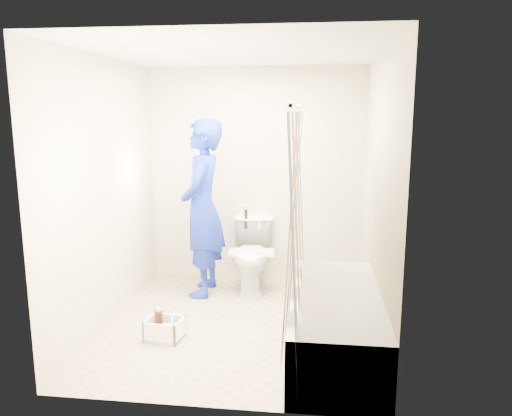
# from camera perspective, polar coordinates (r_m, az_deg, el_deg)

# --- Properties ---
(floor) EXTENTS (2.60, 2.60, 0.00)m
(floor) POSITION_cam_1_polar(r_m,az_deg,el_deg) (4.68, -1.97, -13.21)
(floor) COLOR tan
(floor) RESTS_ON ground
(ceiling) EXTENTS (2.40, 2.60, 0.02)m
(ceiling) POSITION_cam_1_polar(r_m,az_deg,el_deg) (4.29, -2.19, 17.44)
(ceiling) COLOR white
(ceiling) RESTS_ON wall_back
(wall_back) EXTENTS (2.40, 0.02, 2.40)m
(wall_back) POSITION_cam_1_polar(r_m,az_deg,el_deg) (5.60, 0.02, 3.64)
(wall_back) COLOR beige
(wall_back) RESTS_ON ground
(wall_front) EXTENTS (2.40, 0.02, 2.40)m
(wall_front) POSITION_cam_1_polar(r_m,az_deg,el_deg) (3.08, -5.90, -2.58)
(wall_front) COLOR beige
(wall_front) RESTS_ON ground
(wall_left) EXTENTS (0.02, 2.60, 2.40)m
(wall_left) POSITION_cam_1_polar(r_m,az_deg,el_deg) (4.67, -16.79, 1.68)
(wall_left) COLOR beige
(wall_left) RESTS_ON ground
(wall_right) EXTENTS (0.02, 2.60, 2.40)m
(wall_right) POSITION_cam_1_polar(r_m,az_deg,el_deg) (4.31, 13.90, 1.07)
(wall_right) COLOR beige
(wall_right) RESTS_ON ground
(bathtub) EXTENTS (0.70, 1.75, 0.50)m
(bathtub) POSITION_cam_1_polar(r_m,az_deg,el_deg) (4.14, 9.05, -12.67)
(bathtub) COLOR white
(bathtub) RESTS_ON ground
(curtain_rod) EXTENTS (0.02, 1.90, 0.02)m
(curtain_rod) POSITION_cam_1_polar(r_m,az_deg,el_deg) (3.79, 4.75, 11.44)
(curtain_rod) COLOR silver
(curtain_rod) RESTS_ON wall_back
(shower_curtain) EXTENTS (0.06, 1.75, 1.80)m
(shower_curtain) POSITION_cam_1_polar(r_m,az_deg,el_deg) (3.90, 4.53, -2.37)
(shower_curtain) COLOR white
(shower_curtain) RESTS_ON curtain_rod
(toilet) EXTENTS (0.48, 0.79, 0.77)m
(toilet) POSITION_cam_1_polar(r_m,az_deg,el_deg) (5.42, -0.43, -5.40)
(toilet) COLOR white
(toilet) RESTS_ON ground
(tank_lid) EXTENTS (0.49, 0.24, 0.04)m
(tank_lid) POSITION_cam_1_polar(r_m,az_deg,el_deg) (5.28, -0.51, -5.08)
(tank_lid) COLOR white
(tank_lid) RESTS_ON toilet
(tank_internals) EXTENTS (0.19, 0.06, 0.25)m
(tank_internals) POSITION_cam_1_polar(r_m,az_deg,el_deg) (5.53, -0.76, -1.05)
(tank_internals) COLOR black
(tank_internals) RESTS_ON toilet
(plumber) EXTENTS (0.46, 0.69, 1.85)m
(plumber) POSITION_cam_1_polar(r_m,az_deg,el_deg) (5.22, -6.13, -0.05)
(plumber) COLOR #0F309D
(plumber) RESTS_ON ground
(cleaning_caddy) EXTENTS (0.33, 0.28, 0.23)m
(cleaning_caddy) POSITION_cam_1_polar(r_m,az_deg,el_deg) (4.45, -10.31, -13.54)
(cleaning_caddy) COLOR white
(cleaning_caddy) RESTS_ON ground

